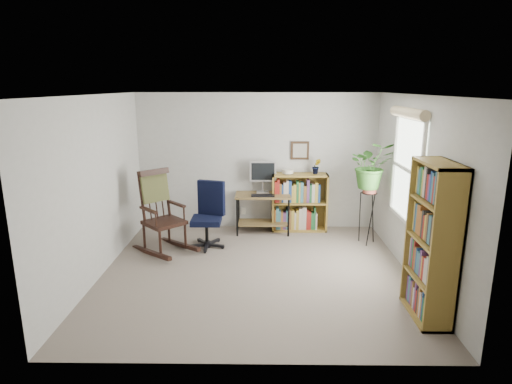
{
  "coord_description": "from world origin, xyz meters",
  "views": [
    {
      "loc": [
        0.08,
        -5.46,
        2.51
      ],
      "look_at": [
        0.0,
        0.4,
        1.05
      ],
      "focal_mm": 30.0,
      "sensor_mm": 36.0,
      "label": 1
    }
  ],
  "objects_px": {
    "office_chair": "(206,215)",
    "rocking_chair": "(164,211)",
    "desk": "(263,213)",
    "tall_bookshelf": "(432,242)",
    "low_bookshelf": "(299,202)"
  },
  "relations": [
    {
      "from": "tall_bookshelf",
      "to": "office_chair",
      "type": "bearing_deg",
      "value": 142.77
    },
    {
      "from": "rocking_chair",
      "to": "low_bookshelf",
      "type": "xyz_separation_m",
      "value": [
        2.16,
        1.04,
        -0.14
      ]
    },
    {
      "from": "office_chair",
      "to": "rocking_chair",
      "type": "distance_m",
      "value": 0.66
    },
    {
      "from": "rocking_chair",
      "to": "desk",
      "type": "bearing_deg",
      "value": -13.03
    },
    {
      "from": "desk",
      "to": "tall_bookshelf",
      "type": "xyz_separation_m",
      "value": [
        1.82,
        -2.8,
        0.53
      ]
    },
    {
      "from": "low_bookshelf",
      "to": "tall_bookshelf",
      "type": "relative_size",
      "value": 0.58
    },
    {
      "from": "desk",
      "to": "tall_bookshelf",
      "type": "distance_m",
      "value": 3.38
    },
    {
      "from": "office_chair",
      "to": "rocking_chair",
      "type": "bearing_deg",
      "value": -145.99
    },
    {
      "from": "desk",
      "to": "rocking_chair",
      "type": "relative_size",
      "value": 0.73
    },
    {
      "from": "tall_bookshelf",
      "to": "desk",
      "type": "bearing_deg",
      "value": 123.02
    },
    {
      "from": "desk",
      "to": "low_bookshelf",
      "type": "relative_size",
      "value": 0.93
    },
    {
      "from": "desk",
      "to": "low_bookshelf",
      "type": "bearing_deg",
      "value": 10.54
    },
    {
      "from": "tall_bookshelf",
      "to": "rocking_chair",
      "type": "bearing_deg",
      "value": 150.66
    },
    {
      "from": "office_chair",
      "to": "tall_bookshelf",
      "type": "height_order",
      "value": "tall_bookshelf"
    },
    {
      "from": "desk",
      "to": "office_chair",
      "type": "xyz_separation_m",
      "value": [
        -0.89,
        -0.74,
        0.19
      ]
    }
  ]
}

